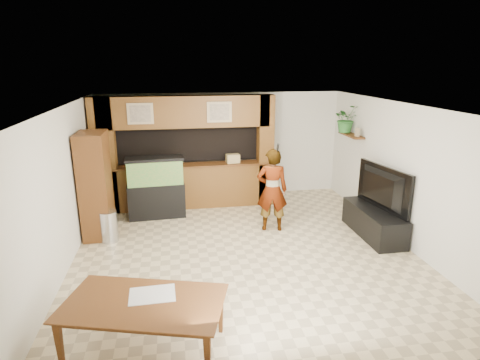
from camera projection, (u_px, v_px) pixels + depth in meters
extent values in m
plane|color=beige|center=(244.00, 250.00, 7.35)|extent=(6.50, 6.50, 0.00)
plane|color=white|center=(244.00, 107.00, 6.62)|extent=(6.50, 6.50, 0.00)
plane|color=silver|center=(221.00, 145.00, 10.06)|extent=(6.00, 0.00, 6.00)
plane|color=silver|center=(62.00, 191.00, 6.50)|extent=(0.00, 6.50, 6.50)
plane|color=silver|center=(402.00, 174.00, 7.47)|extent=(0.00, 6.50, 6.50)
cube|color=brown|center=(188.00, 187.00, 9.39)|extent=(3.80, 0.35, 1.00)
cube|color=brown|center=(187.00, 165.00, 9.24)|extent=(3.80, 0.43, 0.04)
cube|color=brown|center=(185.00, 112.00, 8.89)|extent=(3.80, 0.35, 0.70)
cube|color=brown|center=(105.00, 156.00, 8.87)|extent=(0.50, 0.35, 2.60)
cube|color=brown|center=(265.00, 151.00, 9.46)|extent=(0.35, 0.35, 2.60)
cube|color=black|center=(185.00, 142.00, 9.64)|extent=(4.20, 0.45, 0.85)
cube|color=tan|center=(140.00, 114.00, 8.55)|extent=(0.55, 0.03, 0.45)
cube|color=tan|center=(140.00, 114.00, 8.54)|extent=(0.43, 0.01, 0.35)
cube|color=tan|center=(219.00, 112.00, 8.83)|extent=(0.55, 0.03, 0.45)
cube|color=tan|center=(219.00, 112.00, 8.81)|extent=(0.43, 0.01, 0.35)
cylinder|color=black|center=(74.00, 143.00, 7.29)|extent=(0.04, 0.25, 0.25)
cylinder|color=white|center=(75.00, 143.00, 7.29)|extent=(0.01, 0.21, 0.21)
cube|color=brown|center=(351.00, 135.00, 9.18)|extent=(0.25, 0.90, 0.04)
cube|color=brown|center=(96.00, 185.00, 7.71)|extent=(0.51, 0.84, 2.05)
cylinder|color=#B2B2B7|center=(109.00, 226.00, 7.63)|extent=(0.33, 0.33, 0.60)
cube|color=black|center=(157.00, 200.00, 8.83)|extent=(1.22, 0.46, 0.76)
cube|color=#33803E|center=(155.00, 172.00, 8.65)|extent=(1.17, 0.43, 0.53)
cube|color=black|center=(154.00, 159.00, 8.57)|extent=(1.22, 0.46, 0.06)
cube|color=black|center=(374.00, 222.00, 7.91)|extent=(0.60, 1.63, 0.54)
imported|color=black|center=(377.00, 188.00, 7.72)|extent=(0.44, 1.49, 0.85)
cube|color=tan|center=(357.00, 132.00, 8.87)|extent=(0.05, 0.14, 0.19)
imported|color=#2B6B2A|center=(346.00, 119.00, 9.34)|extent=(0.66, 0.60, 0.65)
imported|color=#977653|center=(272.00, 190.00, 8.02)|extent=(0.68, 0.52, 1.69)
cylinder|color=black|center=(278.00, 148.00, 7.62)|extent=(0.04, 0.11, 0.17)
imported|color=brown|center=(144.00, 328.00, 4.68)|extent=(2.06, 1.50, 0.65)
cube|color=silver|center=(152.00, 295.00, 4.76)|extent=(0.55, 0.41, 0.01)
cube|color=tan|center=(233.00, 158.00, 9.38)|extent=(0.33, 0.24, 0.20)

